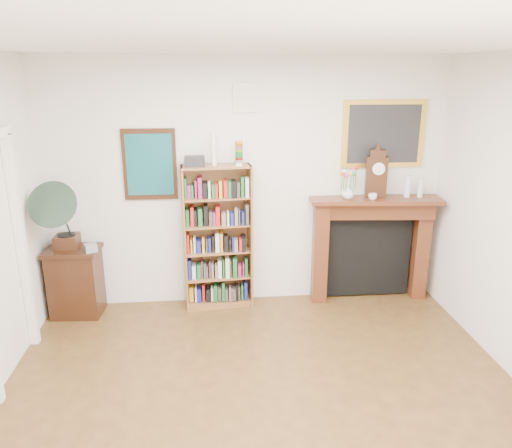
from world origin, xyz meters
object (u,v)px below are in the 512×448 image
Objects in this scene: cd_stack at (91,248)px; gramophone at (60,212)px; bottle_right at (421,188)px; fireplace at (371,239)px; bookshelf at (217,230)px; mantel_clock at (376,175)px; bottle_left at (408,187)px; side_cabinet at (76,282)px; flower_vase at (348,192)px; teacup at (373,197)px.

gramophone is at bearing -178.09° from cd_stack.
cd_stack is 3.71m from bottle_right.
fireplace is at bearing 3.92° from gramophone.
cd_stack is (-1.36, -0.18, -0.10)m from bookshelf.
fireplace is 0.80m from bottle_right.
bottle_right is at bearing 7.67° from mantel_clock.
bookshelf is 3.54× the size of mantel_clock.
fireplace is 0.77m from mantel_clock.
fireplace is at bearing 172.52° from bottle_left.
bottle_left reaches higher than side_cabinet.
bottle_right is at bearing -0.30° from flower_vase.
bookshelf is 2.21m from bottle_left.
mantel_clock is at bearing -4.64° from bookshelf.
side_cabinet is 0.98× the size of gramophone.
bottle_left is at bearing 12.83° from teacup.
teacup is at bearing -108.54° from fireplace.
teacup reaches higher than side_cabinet.
gramophone is at bearing -110.16° from side_cabinet.
teacup is (3.31, -0.03, 0.90)m from side_cabinet.
bottle_left is (3.79, 0.18, 0.14)m from gramophone.
teacup is at bearing -8.81° from bookshelf.
gramophone reaches higher than side_cabinet.
teacup is (3.36, 0.09, 0.06)m from gramophone.
bottle_left is at bearing 2.81° from gramophone.
bottle_right is (0.15, -0.02, -0.02)m from bottle_left.
bottle_left is (3.52, 0.18, 0.55)m from cd_stack.
bottle_right is at bearing -2.71° from fireplace.
bookshelf is at bearing 179.99° from bottle_left.
bottle_right is (3.66, 0.16, 0.53)m from cd_stack.
side_cabinet is 0.52× the size of fireplace.
gramophone is 3.94m from bottle_right.
cd_stack is at bearing 1.93° from gramophone.
mantel_clock is at bearing 5.51° from side_cabinet.
mantel_clock reaches higher than cd_stack.
fireplace is 15.91× the size of teacup.
mantel_clock is 2.69× the size of bottle_right.
fireplace is 0.67m from flower_vase.
bottle_left is at bearing 172.53° from bottle_right.
teacup is 0.45m from bottle_left.
flower_vase is 1.51× the size of teacup.
bookshelf is at bearing 179.51° from bottle_right.
mantel_clock is at bearing -71.46° from fireplace.
side_cabinet is 6.49× the size of cd_stack.
bottle_right reaches higher than cd_stack.
bookshelf is 2.44× the size of side_cabinet.
gramophone is 3.33× the size of bottle_left.
mantel_clock is at bearing 3.70° from cd_stack.
mantel_clock is at bearing 61.78° from teacup.
teacup is (3.09, 0.08, 0.47)m from cd_stack.
flower_vase is at bearing 179.70° from bottle_right.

